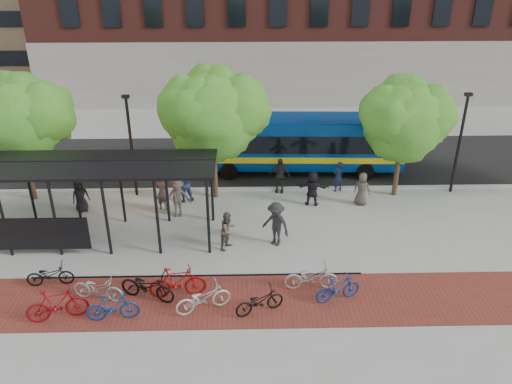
{
  "coord_description": "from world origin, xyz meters",
  "views": [
    {
      "loc": [
        -1.53,
        -19.16,
        11.12
      ],
      "look_at": [
        -1.05,
        0.46,
        1.6
      ],
      "focal_mm": 35.0,
      "sensor_mm": 36.0,
      "label": 1
    }
  ],
  "objects_px": {
    "bike_11": "(338,288)",
    "bike_6": "(203,298)",
    "bike_10": "(311,277)",
    "bike_4": "(147,286)",
    "pedestrian_9": "(276,224)",
    "lamp_post_right": "(460,141)",
    "pedestrian_4": "(280,175)",
    "pedestrian_7": "(338,176)",
    "bus_shelter": "(82,173)",
    "bike_5": "(177,282)",
    "bike_1": "(57,304)",
    "bike_8": "(259,301)",
    "pedestrian_0": "(80,196)",
    "pedestrian_1": "(162,192)",
    "pedestrian_3": "(177,198)",
    "pedestrian_5": "(312,189)",
    "tree_c": "(406,117)",
    "lamp_post_left": "(131,144)",
    "tree_a": "(20,116)",
    "bike_0": "(50,275)",
    "bike_3": "(112,307)",
    "bus": "(297,141)",
    "pedestrian_6": "(362,189)",
    "pedestrian_8": "(228,230)",
    "tree_b": "(215,110)",
    "bike_2": "(98,288)"
  },
  "relations": [
    {
      "from": "tree_a",
      "to": "bike_0",
      "type": "relative_size",
      "value": 3.67
    },
    {
      "from": "bus",
      "to": "bike_6",
      "type": "relative_size",
      "value": 5.92
    },
    {
      "from": "bus_shelter",
      "to": "bike_5",
      "type": "bearing_deg",
      "value": -45.2
    },
    {
      "from": "pedestrian_5",
      "to": "lamp_post_right",
      "type": "bearing_deg",
      "value": -161.69
    },
    {
      "from": "bike_0",
      "to": "pedestrian_6",
      "type": "relative_size",
      "value": 1.03
    },
    {
      "from": "pedestrian_8",
      "to": "bike_3",
      "type": "bearing_deg",
      "value": 173.33
    },
    {
      "from": "bus",
      "to": "bike_10",
      "type": "height_order",
      "value": "bus"
    },
    {
      "from": "bike_10",
      "to": "bike_11",
      "type": "height_order",
      "value": "bike_11"
    },
    {
      "from": "tree_c",
      "to": "bike_11",
      "type": "distance_m",
      "value": 10.12
    },
    {
      "from": "pedestrian_4",
      "to": "pedestrian_8",
      "type": "bearing_deg",
      "value": -102.76
    },
    {
      "from": "bike_0",
      "to": "pedestrian_1",
      "type": "distance_m",
      "value": 6.77
    },
    {
      "from": "pedestrian_9",
      "to": "bike_2",
      "type": "bearing_deg",
      "value": -113.04
    },
    {
      "from": "tree_a",
      "to": "bike_0",
      "type": "bearing_deg",
      "value": -66.15
    },
    {
      "from": "tree_c",
      "to": "pedestrian_4",
      "type": "bearing_deg",
      "value": 175.86
    },
    {
      "from": "bike_8",
      "to": "pedestrian_5",
      "type": "relative_size",
      "value": 1.01
    },
    {
      "from": "pedestrian_4",
      "to": "pedestrian_7",
      "type": "xyz_separation_m",
      "value": [
        2.99,
        0.03,
        -0.1
      ]
    },
    {
      "from": "lamp_post_left",
      "to": "bike_10",
      "type": "xyz_separation_m",
      "value": [
        7.82,
        -7.96,
        -2.24
      ]
    },
    {
      "from": "bike_1",
      "to": "bike_11",
      "type": "height_order",
      "value": "bike_1"
    },
    {
      "from": "tree_c",
      "to": "pedestrian_1",
      "type": "height_order",
      "value": "tree_c"
    },
    {
      "from": "bus_shelter",
      "to": "bike_3",
      "type": "xyz_separation_m",
      "value": [
        2.18,
        -5.42,
        -2.48
      ]
    },
    {
      "from": "tree_c",
      "to": "bike_4",
      "type": "height_order",
      "value": "tree_c"
    },
    {
      "from": "bike_3",
      "to": "bike_4",
      "type": "relative_size",
      "value": 0.84
    },
    {
      "from": "pedestrian_0",
      "to": "pedestrian_1",
      "type": "relative_size",
      "value": 0.9
    },
    {
      "from": "pedestrian_0",
      "to": "pedestrian_3",
      "type": "relative_size",
      "value": 0.84
    },
    {
      "from": "tree_c",
      "to": "bike_11",
      "type": "height_order",
      "value": "tree_c"
    },
    {
      "from": "bike_5",
      "to": "pedestrian_5",
      "type": "relative_size",
      "value": 1.17
    },
    {
      "from": "bike_6",
      "to": "pedestrian_4",
      "type": "distance_m",
      "value": 9.81
    },
    {
      "from": "bus_shelter",
      "to": "pedestrian_0",
      "type": "distance_m",
      "value": 3.44
    },
    {
      "from": "pedestrian_8",
      "to": "pedestrian_9",
      "type": "xyz_separation_m",
      "value": [
        1.96,
        0.22,
        0.15
      ]
    },
    {
      "from": "bike_11",
      "to": "bike_6",
      "type": "bearing_deg",
      "value": 77.56
    },
    {
      "from": "lamp_post_right",
      "to": "bike_10",
      "type": "xyz_separation_m",
      "value": [
        -8.18,
        -7.96,
        -2.24
      ]
    },
    {
      "from": "pedestrian_0",
      "to": "bike_1",
      "type": "bearing_deg",
      "value": -109.9
    },
    {
      "from": "bike_1",
      "to": "bike_8",
      "type": "xyz_separation_m",
      "value": [
        6.7,
        0.19,
        -0.14
      ]
    },
    {
      "from": "bike_8",
      "to": "pedestrian_5",
      "type": "height_order",
      "value": "pedestrian_5"
    },
    {
      "from": "pedestrian_4",
      "to": "pedestrian_7",
      "type": "relative_size",
      "value": 1.13
    },
    {
      "from": "bike_4",
      "to": "pedestrian_9",
      "type": "xyz_separation_m",
      "value": [
        4.71,
        3.53,
        0.43
      ]
    },
    {
      "from": "tree_c",
      "to": "bike_8",
      "type": "bearing_deg",
      "value": -128.59
    },
    {
      "from": "bike_1",
      "to": "bike_10",
      "type": "xyz_separation_m",
      "value": [
        8.6,
        1.47,
        -0.09
      ]
    },
    {
      "from": "pedestrian_8",
      "to": "tree_b",
      "type": "bearing_deg",
      "value": 41.41
    },
    {
      "from": "bike_5",
      "to": "pedestrian_8",
      "type": "distance_m",
      "value": 3.63
    },
    {
      "from": "pedestrian_3",
      "to": "pedestrian_5",
      "type": "distance_m",
      "value": 6.4
    },
    {
      "from": "lamp_post_right",
      "to": "pedestrian_6",
      "type": "distance_m",
      "value": 5.44
    },
    {
      "from": "lamp_post_left",
      "to": "pedestrian_9",
      "type": "distance_m",
      "value": 8.5
    },
    {
      "from": "tree_c",
      "to": "bike_3",
      "type": "xyz_separation_m",
      "value": [
        -12.04,
        -9.24,
        -3.53
      ]
    },
    {
      "from": "bus",
      "to": "bike_0",
      "type": "relative_size",
      "value": 6.84
    },
    {
      "from": "tree_c",
      "to": "pedestrian_8",
      "type": "bearing_deg",
      "value": -149.77
    },
    {
      "from": "tree_c",
      "to": "bike_2",
      "type": "relative_size",
      "value": 3.16
    },
    {
      "from": "tree_c",
      "to": "pedestrian_4",
      "type": "relative_size",
      "value": 3.25
    },
    {
      "from": "bus_shelter",
      "to": "pedestrian_6",
      "type": "bearing_deg",
      "value": 12.75
    },
    {
      "from": "pedestrian_0",
      "to": "pedestrian_6",
      "type": "relative_size",
      "value": 0.97
    }
  ]
}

